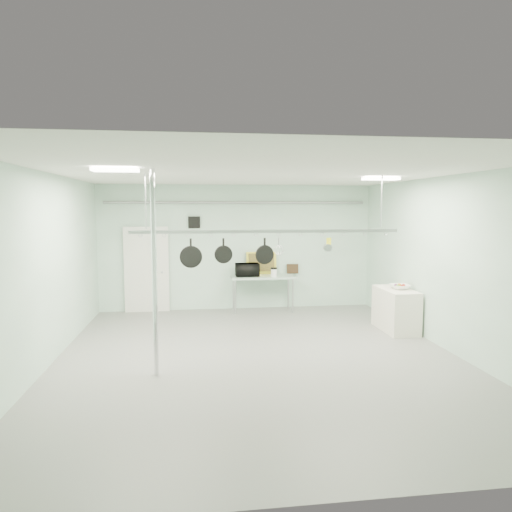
{
  "coord_description": "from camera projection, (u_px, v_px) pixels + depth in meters",
  "views": [
    {
      "loc": [
        -1.06,
        -7.68,
        2.61
      ],
      "look_at": [
        0.09,
        1.0,
        1.69
      ],
      "focal_mm": 32.0,
      "sensor_mm": 36.0,
      "label": 1
    }
  ],
  "objects": [
    {
      "name": "light_panel_left",
      "position": [
        115.0,
        170.0,
        6.57
      ],
      "size": [
        0.65,
        0.3,
        0.05
      ],
      "primitive_type": "cube",
      "color": "white",
      "rests_on": "ceiling"
    },
    {
      "name": "side_cabinet",
      "position": [
        396.0,
        310.0,
        9.72
      ],
      "size": [
        0.6,
        1.2,
        0.9
      ],
      "primitive_type": "cube",
      "color": "white",
      "rests_on": "floor"
    },
    {
      "name": "light_panel_right",
      "position": [
        381.0,
        179.0,
        8.55
      ],
      "size": [
        0.65,
        0.3,
        0.05
      ],
      "primitive_type": "cube",
      "color": "white",
      "rests_on": "ceiling"
    },
    {
      "name": "chrome_pole",
      "position": [
        154.0,
        274.0,
        7.0
      ],
      "size": [
        0.08,
        0.08,
        3.2
      ],
      "primitive_type": "cylinder",
      "color": "silver",
      "rests_on": "floor"
    },
    {
      "name": "back_wall",
      "position": [
        238.0,
        247.0,
        11.75
      ],
      "size": [
        7.0,
        0.02,
        3.2
      ],
      "primitive_type": "cube",
      "color": "silver",
      "rests_on": "floor"
    },
    {
      "name": "skillet_right",
      "position": [
        265.0,
        251.0,
        8.1
      ],
      "size": [
        0.35,
        0.13,
        0.48
      ],
      "primitive_type": null,
      "rotation": [
        0.0,
        0.0,
        0.21
      ],
      "color": "black",
      "rests_on": "pot_rack"
    },
    {
      "name": "painting_small",
      "position": [
        293.0,
        269.0,
        11.9
      ],
      "size": [
        0.3,
        0.09,
        0.25
      ],
      "primitive_type": "cube",
      "rotation": [
        -0.17,
        0.0,
        -0.03
      ],
      "color": "black",
      "rests_on": "prep_table"
    },
    {
      "name": "prep_table",
      "position": [
        263.0,
        279.0,
        11.52
      ],
      "size": [
        1.6,
        0.7,
        0.91
      ],
      "color": "#9BB6A6",
      "rests_on": "floor"
    },
    {
      "name": "painting_large",
      "position": [
        261.0,
        263.0,
        11.78
      ],
      "size": [
        0.78,
        0.14,
        0.58
      ],
      "primitive_type": "cube",
      "rotation": [
        -0.14,
        0.0,
        0.01
      ],
      "color": "gold",
      "rests_on": "prep_table"
    },
    {
      "name": "right_wall",
      "position": [
        449.0,
        264.0,
        8.27
      ],
      "size": [
        0.02,
        8.0,
        3.2
      ],
      "primitive_type": "cube",
      "color": "silver",
      "rests_on": "floor"
    },
    {
      "name": "wall_vent",
      "position": [
        194.0,
        222.0,
        11.52
      ],
      "size": [
        0.3,
        0.04,
        0.3
      ],
      "primitive_type": "cube",
      "color": "black",
      "rests_on": "back_wall"
    },
    {
      "name": "fruit_cluster",
      "position": [
        400.0,
        285.0,
        9.64
      ],
      "size": [
        0.24,
        0.24,
        0.09
      ],
      "primitive_type": null,
      "color": "#A41B0F",
      "rests_on": "fruit_bowl"
    },
    {
      "name": "skillet_left",
      "position": [
        191.0,
        253.0,
        7.93
      ],
      "size": [
        0.39,
        0.07,
        0.52
      ],
      "primitive_type": null,
      "rotation": [
        0.0,
        0.0,
        0.01
      ],
      "color": "black",
      "rests_on": "pot_rack"
    },
    {
      "name": "saucepan",
      "position": [
        328.0,
        244.0,
        8.24
      ],
      "size": [
        0.15,
        0.1,
        0.25
      ],
      "primitive_type": null,
      "rotation": [
        0.0,
        0.0,
        0.12
      ],
      "color": "#A4A5A9",
      "rests_on": "pot_rack"
    },
    {
      "name": "skillet_mid",
      "position": [
        223.0,
        251.0,
        8.0
      ],
      "size": [
        0.32,
        0.07,
        0.45
      ],
      "primitive_type": null,
      "rotation": [
        0.0,
        0.0,
        0.05
      ],
      "color": "black",
      "rests_on": "pot_rack"
    },
    {
      "name": "coffee_canister",
      "position": [
        274.0,
        273.0,
        11.35
      ],
      "size": [
        0.19,
        0.19,
        0.19
      ],
      "primitive_type": "cylinder",
      "rotation": [
        0.0,
        0.0,
        0.3
      ],
      "color": "white",
      "rests_on": "prep_table"
    },
    {
      "name": "fruit_bowl",
      "position": [
        400.0,
        287.0,
        9.65
      ],
      "size": [
        0.41,
        0.41,
        0.1
      ],
      "primitive_type": "imported",
      "rotation": [
        0.0,
        0.0,
        0.03
      ],
      "color": "white",
      "rests_on": "side_cabinet"
    },
    {
      "name": "door",
      "position": [
        147.0,
        270.0,
        11.46
      ],
      "size": [
        1.1,
        0.1,
        2.2
      ],
      "primitive_type": "cube",
      "color": "silver",
      "rests_on": "floor"
    },
    {
      "name": "microwave",
      "position": [
        247.0,
        270.0,
        11.43
      ],
      "size": [
        0.59,
        0.4,
        0.32
      ],
      "primitive_type": "imported",
      "rotation": [
        0.0,
        0.0,
        3.16
      ],
      "color": "black",
      "rests_on": "prep_table"
    },
    {
      "name": "whisk",
      "position": [
        279.0,
        248.0,
        8.13
      ],
      "size": [
        0.21,
        0.21,
        0.36
      ],
      "primitive_type": null,
      "rotation": [
        0.0,
        0.0,
        0.23
      ],
      "color": "#AEAEB2",
      "rests_on": "pot_rack"
    },
    {
      "name": "pot_rack",
      "position": [
        267.0,
        230.0,
        8.07
      ],
      "size": [
        4.8,
        0.06,
        1.0
      ],
      "color": "#B7B7BC",
      "rests_on": "ceiling"
    },
    {
      "name": "grater",
      "position": [
        329.0,
        243.0,
        8.24
      ],
      "size": [
        0.09,
        0.04,
        0.21
      ],
      "primitive_type": null,
      "rotation": [
        0.0,
        0.0,
        0.22
      ],
      "color": "gold",
      "rests_on": "pot_rack"
    },
    {
      "name": "conduit_pipe",
      "position": [
        238.0,
        202.0,
        11.54
      ],
      "size": [
        6.6,
        0.07,
        0.07
      ],
      "primitive_type": "cylinder",
      "rotation": [
        0.0,
        1.57,
        0.0
      ],
      "color": "gray",
      "rests_on": "back_wall"
    },
    {
      "name": "ceiling",
      "position": [
        259.0,
        173.0,
        7.65
      ],
      "size": [
        7.0,
        8.0,
        0.02
      ],
      "primitive_type": "cube",
      "color": "silver",
      "rests_on": "back_wall"
    },
    {
      "name": "floor",
      "position": [
        259.0,
        358.0,
        7.98
      ],
      "size": [
        8.0,
        8.0,
        0.0
      ],
      "primitive_type": "plane",
      "color": "gray",
      "rests_on": "ground"
    }
  ]
}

